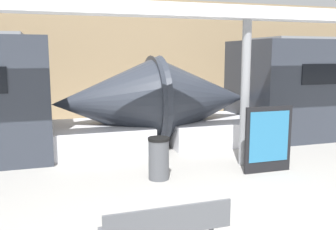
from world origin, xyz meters
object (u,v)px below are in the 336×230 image
trash_bin (159,158)px  poster_board (268,139)px  support_column_near (245,94)px  bench_near (166,225)px

trash_bin → poster_board: bearing=-6.4°
trash_bin → poster_board: 2.53m
trash_bin → support_column_near: size_ratio=0.26×
trash_bin → support_column_near: bearing=10.5°
bench_near → trash_bin: 3.29m
poster_board → support_column_near: support_column_near is taller
poster_board → support_column_near: 1.21m
bench_near → support_column_near: size_ratio=0.48×
bench_near → poster_board: (3.32, 2.90, 0.26)m
poster_board → trash_bin: bearing=173.6°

